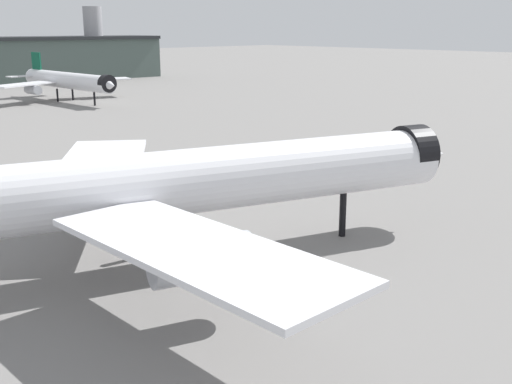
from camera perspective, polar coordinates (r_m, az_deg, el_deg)
name	(u,v)px	position (r m, az deg, el deg)	size (l,w,h in m)	color
ground	(228,261)	(53.96, -2.55, -6.32)	(900.00, 900.00, 0.00)	slate
airliner_near_gate	(179,184)	(51.79, -7.07, 0.75)	(55.13, 49.04, 15.80)	white
airliner_far_taxiway	(67,81)	(175.64, -16.94, 9.75)	(41.01, 44.91, 12.51)	white
traffic_cone_near_nose	(285,175)	(83.13, 2.64, 1.58)	(0.57, 0.57, 0.71)	#F2600C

